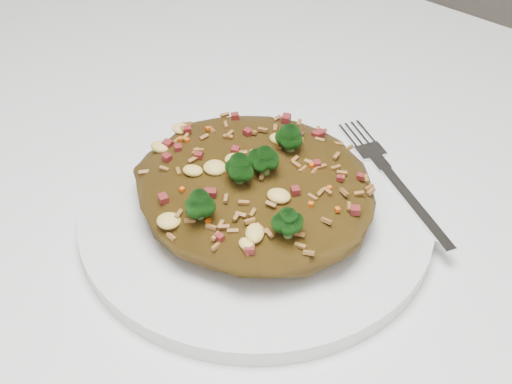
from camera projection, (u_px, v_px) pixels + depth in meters
dining_table at (170, 238)px, 0.66m from camera, size 1.20×0.80×0.75m
plate at (256, 214)px, 0.54m from camera, size 0.26×0.26×0.01m
fried_rice at (256, 180)px, 0.52m from camera, size 0.18×0.17×0.06m
fork at (400, 187)px, 0.55m from camera, size 0.15×0.09×0.00m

